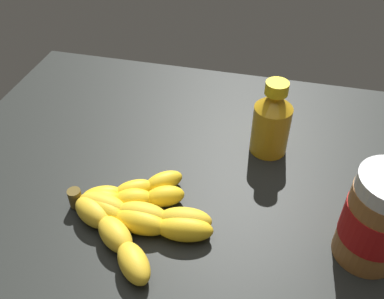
{
  "coord_description": "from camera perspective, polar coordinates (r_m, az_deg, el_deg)",
  "views": [
    {
      "loc": [
        12.39,
        -48.58,
        48.26
      ],
      "look_at": [
        0.9,
        -1.21,
        5.91
      ],
      "focal_mm": 39.23,
      "sensor_mm": 36.0,
      "label": 1
    }
  ],
  "objects": [
    {
      "name": "honey_bottle",
      "position": [
        0.71,
        10.79,
        3.84
      ],
      "size": [
        6.37,
        6.37,
        13.59
      ],
      "color": "gold",
      "rests_on": "ground_plane"
    },
    {
      "name": "banana_bunch",
      "position": [
        0.62,
        -8.04,
        -8.64
      ],
      "size": [
        22.54,
        22.29,
        3.7
      ],
      "color": "yellow",
      "rests_on": "ground_plane"
    },
    {
      "name": "ground_plane",
      "position": [
        0.71,
        -0.47,
        -4.18
      ],
      "size": [
        84.33,
        65.56,
        4.32
      ],
      "primitive_type": "cube",
      "color": "black"
    },
    {
      "name": "peanut_butter_jar",
      "position": [
        0.58,
        23.93,
        -8.69
      ],
      "size": [
        8.68,
        8.68,
        14.2
      ],
      "color": "#9E602D",
      "rests_on": "ground_plane"
    }
  ]
}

